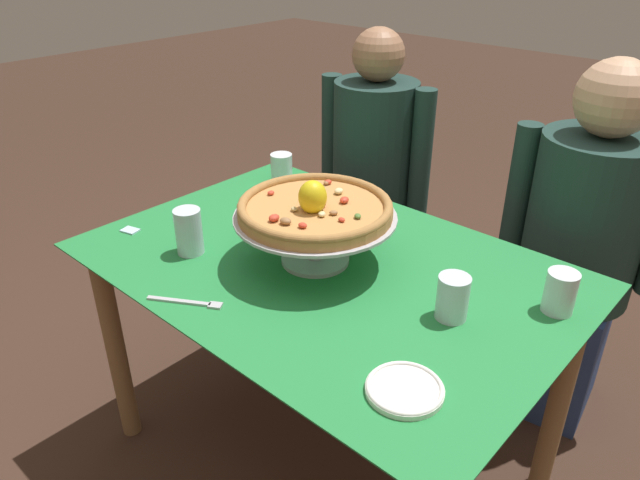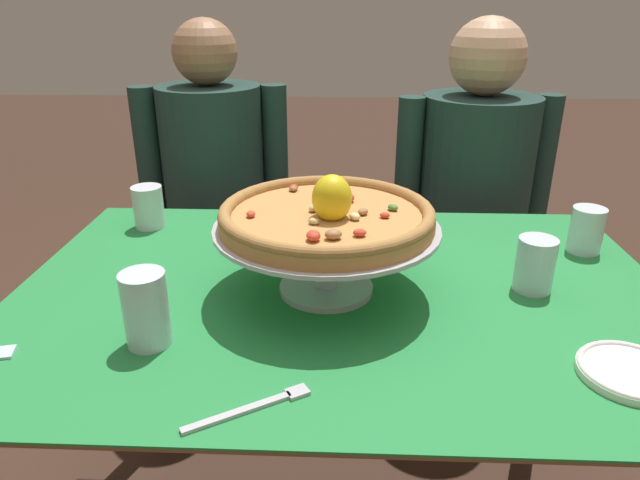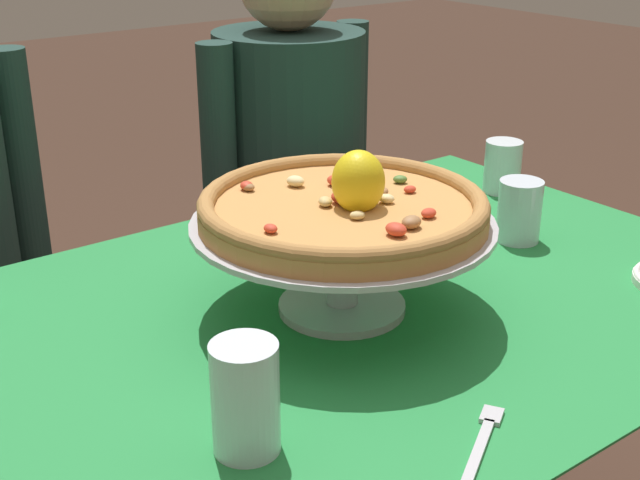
{
  "view_description": "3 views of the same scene",
  "coord_description": "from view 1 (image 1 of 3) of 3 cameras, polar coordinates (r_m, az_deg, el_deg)",
  "views": [
    {
      "loc": [
        0.91,
        -1.03,
        1.55
      ],
      "look_at": [
        -0.07,
        0.06,
        0.76
      ],
      "focal_mm": 33.18,
      "sensor_mm": 36.0,
      "label": 1
    },
    {
      "loc": [
        0.0,
        -1.0,
        1.27
      ],
      "look_at": [
        -0.04,
        0.03,
        0.83
      ],
      "focal_mm": 31.74,
      "sensor_mm": 36.0,
      "label": 2
    },
    {
      "loc": [
        -0.73,
        -0.88,
        1.31
      ],
      "look_at": [
        -0.01,
        0.07,
        0.82
      ],
      "focal_mm": 48.14,
      "sensor_mm": 36.0,
      "label": 3
    }
  ],
  "objects": [
    {
      "name": "diner_left",
      "position": [
        2.43,
        5.06,
        4.79
      ],
      "size": [
        0.48,
        0.36,
        1.22
      ],
      "color": "black",
      "rests_on": "ground"
    },
    {
      "name": "ground_plane",
      "position": [
        2.07,
        0.45,
        -20.08
      ],
      "size": [
        14.0,
        14.0,
        0.0
      ],
      "primitive_type": "plane",
      "color": "#3D281E"
    },
    {
      "name": "diner_right",
      "position": [
        2.08,
        23.61,
        -1.33
      ],
      "size": [
        0.51,
        0.4,
        1.23
      ],
      "color": "navy",
      "rests_on": "ground"
    },
    {
      "name": "water_glass_side_right",
      "position": [
        1.4,
        12.64,
        -5.69
      ],
      "size": [
        0.08,
        0.08,
        0.11
      ],
      "color": "silver",
      "rests_on": "dining_table"
    },
    {
      "name": "water_glass_front_left",
      "position": [
        1.66,
        -12.52,
        0.6
      ],
      "size": [
        0.07,
        0.07,
        0.13
      ],
      "color": "silver",
      "rests_on": "dining_table"
    },
    {
      "name": "sugar_packet",
      "position": [
        1.85,
        -17.84,
        0.89
      ],
      "size": [
        0.06,
        0.05,
        0.0
      ],
      "primitive_type": "cube",
      "rotation": [
        0.0,
        0.0,
        0.26
      ],
      "color": "silver",
      "rests_on": "dining_table"
    },
    {
      "name": "pizza",
      "position": [
        1.53,
        -0.49,
        3.16
      ],
      "size": [
        0.4,
        0.4,
        0.11
      ],
      "color": "#BC8447",
      "rests_on": "pizza_stand"
    },
    {
      "name": "side_plate",
      "position": [
        1.2,
        8.17,
        -14.02
      ],
      "size": [
        0.16,
        0.16,
        0.02
      ],
      "color": "white",
      "rests_on": "dining_table"
    },
    {
      "name": "dining_table",
      "position": [
        1.65,
        0.53,
        -5.4
      ],
      "size": [
        1.3,
        0.89,
        0.74
      ],
      "color": "olive",
      "rests_on": "ground"
    },
    {
      "name": "water_glass_back_left",
      "position": [
        2.08,
        -3.72,
        6.71
      ],
      "size": [
        0.08,
        0.08,
        0.11
      ],
      "color": "white",
      "rests_on": "dining_table"
    },
    {
      "name": "water_glass_back_right",
      "position": [
        1.5,
        22.12,
        -4.88
      ],
      "size": [
        0.07,
        0.07,
        0.1
      ],
      "color": "silver",
      "rests_on": "dining_table"
    },
    {
      "name": "dinner_fork",
      "position": [
        1.47,
        -12.52,
        -5.89
      ],
      "size": [
        0.17,
        0.11,
        0.01
      ],
      "color": "#B7B7C1",
      "rests_on": "dining_table"
    },
    {
      "name": "pizza_stand",
      "position": [
        1.56,
        -0.47,
        1.23
      ],
      "size": [
        0.43,
        0.43,
        0.14
      ],
      "color": "#B7B7C1",
      "rests_on": "dining_table"
    }
  ]
}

